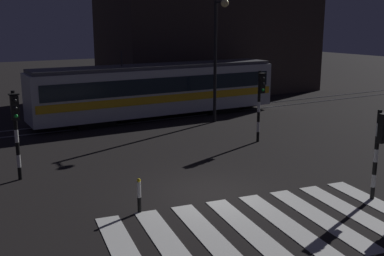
% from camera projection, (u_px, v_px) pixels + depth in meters
% --- Properties ---
extents(ground_plane, '(120.00, 120.00, 0.00)m').
position_uv_depth(ground_plane, '(210.00, 193.00, 15.95)').
color(ground_plane, black).
extents(rail_near, '(80.00, 0.12, 0.03)m').
position_uv_depth(rail_near, '(98.00, 127.00, 25.99)').
color(rail_near, '#59595E').
rests_on(rail_near, ground).
extents(rail_far, '(80.00, 0.12, 0.03)m').
position_uv_depth(rail_far, '(90.00, 122.00, 27.20)').
color(rail_far, '#59595E').
rests_on(rail_far, ground).
extents(crosswalk_zebra, '(9.68, 6.06, 0.02)m').
position_uv_depth(crosswalk_zebra, '(268.00, 227.00, 13.28)').
color(crosswalk_zebra, silver).
rests_on(crosswalk_zebra, ground).
extents(traffic_light_corner_far_left, '(0.36, 0.42, 3.36)m').
position_uv_depth(traffic_light_corner_far_left, '(16.00, 122.00, 16.77)').
color(traffic_light_corner_far_left, black).
rests_on(traffic_light_corner_far_left, ground).
extents(traffic_light_corner_far_right, '(0.36, 0.42, 3.49)m').
position_uv_depth(traffic_light_corner_far_right, '(260.00, 96.00, 22.23)').
color(traffic_light_corner_far_right, black).
rests_on(traffic_light_corner_far_right, ground).
extents(traffic_light_corner_near_right, '(0.36, 0.42, 3.03)m').
position_uv_depth(traffic_light_corner_near_right, '(380.00, 142.00, 14.89)').
color(traffic_light_corner_near_right, black).
rests_on(traffic_light_corner_near_right, ground).
extents(street_lamp_trackside_right, '(0.44, 1.21, 6.96)m').
position_uv_depth(street_lamp_trackside_right, '(218.00, 46.00, 26.13)').
color(street_lamp_trackside_right, black).
rests_on(street_lamp_trackside_right, ground).
extents(tram, '(15.61, 2.58, 4.15)m').
position_uv_depth(tram, '(158.00, 89.00, 28.22)').
color(tram, silver).
rests_on(tram, ground).
extents(bollard_island_edge, '(0.12, 0.12, 1.11)m').
position_uv_depth(bollard_island_edge, '(139.00, 195.00, 14.22)').
color(bollard_island_edge, black).
rests_on(bollard_island_edge, ground).
extents(building_backdrop, '(17.24, 8.00, 12.01)m').
position_uv_depth(building_backdrop, '(211.00, 19.00, 37.68)').
color(building_backdrop, '#382D28').
rests_on(building_backdrop, ground).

